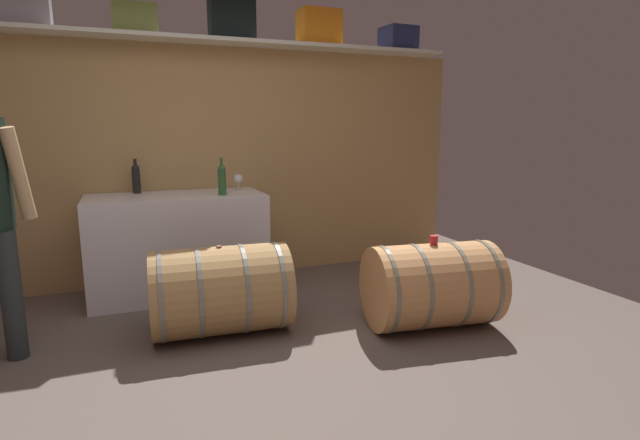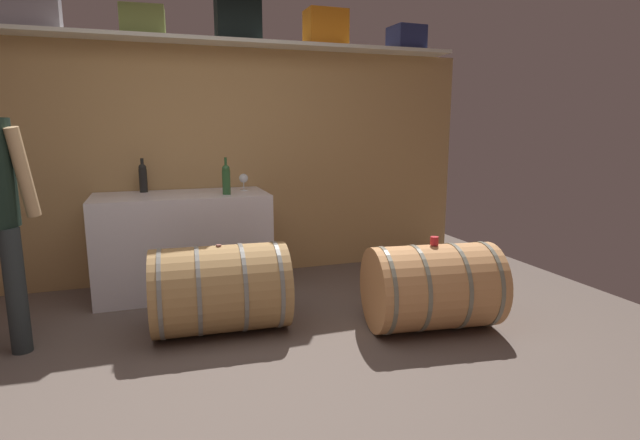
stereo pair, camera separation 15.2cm
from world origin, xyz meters
TOP-DOWN VIEW (x-y plane):
  - ground_plane at (0.00, 0.55)m, footprint 6.48×7.63m
  - back_wall_panel at (0.00, 2.21)m, footprint 5.28×0.10m
  - high_shelf_board at (0.00, 2.06)m, footprint 4.86×0.40m
  - toolcase_grey at (-1.19, 2.06)m, footprint 0.40×0.20m
  - toolcase_olive at (-0.39, 2.06)m, footprint 0.36×0.29m
  - toolcase_black at (0.39, 2.06)m, footprint 0.39×0.20m
  - toolcase_orange at (1.20, 2.06)m, footprint 0.37×0.27m
  - toolcase_navy at (2.03, 2.06)m, footprint 0.31×0.31m
  - work_cabinet at (-0.18, 1.82)m, footprint 1.42×0.67m
  - wine_bottle_green at (0.18, 1.67)m, footprint 0.07×0.07m
  - wine_bottle_dark at (-0.47, 2.04)m, footprint 0.07×0.07m
  - wine_glass at (0.37, 1.90)m, footprint 0.08×0.08m
  - wine_barrel_near at (1.41, 0.42)m, footprint 0.95×0.70m
  - wine_barrel_far at (-0.00, 0.84)m, footprint 0.95×0.66m
  - tasting_cup at (1.41, 0.42)m, footprint 0.06×0.06m

SIDE VIEW (x-z plane):
  - ground_plane at x=0.00m, z-range -0.02..0.00m
  - wine_barrel_near at x=1.41m, z-range 0.00..0.61m
  - wine_barrel_far at x=0.00m, z-range 0.00..0.61m
  - work_cabinet at x=-0.18m, z-range 0.00..0.84m
  - tasting_cup at x=1.41m, z-range 0.60..0.66m
  - wine_glass at x=0.37m, z-range 0.87..1.02m
  - wine_bottle_dark at x=-0.47m, z-range 0.83..1.12m
  - wine_bottle_green at x=0.18m, z-range 0.82..1.13m
  - back_wall_panel at x=0.00m, z-range 0.00..2.10m
  - high_shelf_board at x=0.00m, z-range 2.10..2.13m
  - toolcase_navy at x=2.03m, z-range 2.13..2.36m
  - toolcase_olive at x=-0.39m, z-range 2.13..2.36m
  - toolcase_grey at x=-1.19m, z-range 2.13..2.45m
  - toolcase_orange at x=1.20m, z-range 2.13..2.45m
  - toolcase_black at x=0.39m, z-range 2.13..2.49m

